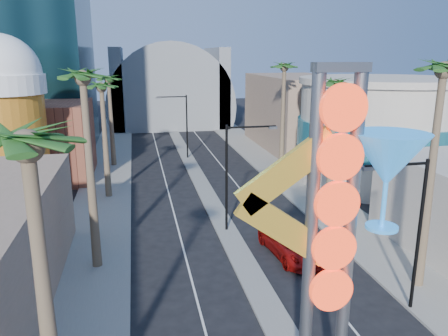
% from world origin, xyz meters
% --- Properties ---
extents(sidewalk_west, '(5.00, 100.00, 0.15)m').
position_xyz_m(sidewalk_west, '(-9.50, 35.00, 0.07)').
color(sidewalk_west, gray).
rests_on(sidewalk_west, ground).
extents(sidewalk_east, '(5.00, 100.00, 0.15)m').
position_xyz_m(sidewalk_east, '(9.50, 35.00, 0.07)').
color(sidewalk_east, gray).
rests_on(sidewalk_east, ground).
extents(median, '(1.60, 84.00, 0.15)m').
position_xyz_m(median, '(0.00, 38.00, 0.07)').
color(median, gray).
rests_on(median, ground).
extents(brick_filler_west, '(10.00, 10.00, 8.00)m').
position_xyz_m(brick_filler_west, '(-16.00, 38.00, 4.00)').
color(brick_filler_west, brown).
rests_on(brick_filler_west, ground).
extents(filler_east, '(10.00, 20.00, 10.00)m').
position_xyz_m(filler_east, '(16.00, 48.00, 5.00)').
color(filler_east, '#8E735B').
rests_on(filler_east, ground).
extents(beer_mug, '(7.00, 7.00, 14.50)m').
position_xyz_m(beer_mug, '(-17.00, 30.00, 7.84)').
color(beer_mug, '#AA6916').
rests_on(beer_mug, ground).
extents(turquoise_building, '(16.60, 16.60, 10.60)m').
position_xyz_m(turquoise_building, '(18.00, 30.00, 5.25)').
color(turquoise_building, beige).
rests_on(turquoise_building, ground).
extents(canopy, '(22.00, 16.00, 22.00)m').
position_xyz_m(canopy, '(0.00, 72.00, 4.31)').
color(canopy, slate).
rests_on(canopy, ground).
extents(neon_sign, '(6.53, 2.60, 12.55)m').
position_xyz_m(neon_sign, '(0.82, 2.96, 7.31)').
color(neon_sign, gray).
rests_on(neon_sign, ground).
extents(streetlight_0, '(3.79, 0.25, 8.00)m').
position_xyz_m(streetlight_0, '(0.55, 20.00, 4.88)').
color(streetlight_0, black).
rests_on(streetlight_0, ground).
extents(streetlight_1, '(3.79, 0.25, 8.00)m').
position_xyz_m(streetlight_1, '(-0.55, 44.00, 4.88)').
color(streetlight_1, black).
rests_on(streetlight_1, ground).
extents(streetlight_2, '(3.45, 0.25, 8.00)m').
position_xyz_m(streetlight_2, '(6.72, 8.00, 4.83)').
color(streetlight_2, black).
rests_on(streetlight_2, ground).
extents(palm_0, '(2.40, 2.40, 11.70)m').
position_xyz_m(palm_0, '(-9.00, 2.00, 9.93)').
color(palm_0, brown).
rests_on(palm_0, ground).
extents(palm_1, '(2.40, 2.40, 12.70)m').
position_xyz_m(palm_1, '(-9.00, 16.00, 10.82)').
color(palm_1, brown).
rests_on(palm_1, ground).
extents(palm_2, '(2.40, 2.40, 11.20)m').
position_xyz_m(palm_2, '(-9.00, 30.00, 9.48)').
color(palm_2, brown).
rests_on(palm_2, ground).
extents(palm_3, '(2.40, 2.40, 11.20)m').
position_xyz_m(palm_3, '(-9.00, 42.00, 9.48)').
color(palm_3, brown).
rests_on(palm_3, ground).
extents(palm_5, '(2.40, 2.40, 13.20)m').
position_xyz_m(palm_5, '(9.00, 10.00, 11.27)').
color(palm_5, brown).
rests_on(palm_5, ground).
extents(palm_6, '(2.40, 2.40, 11.70)m').
position_xyz_m(palm_6, '(9.00, 22.00, 9.93)').
color(palm_6, brown).
rests_on(palm_6, ground).
extents(palm_7, '(2.40, 2.40, 12.70)m').
position_xyz_m(palm_7, '(9.00, 34.00, 10.82)').
color(palm_7, brown).
rests_on(palm_7, ground).
extents(red_pickup, '(3.44, 6.41, 1.71)m').
position_xyz_m(red_pickup, '(3.41, 15.11, 0.85)').
color(red_pickup, '#A70F0C').
rests_on(red_pickup, ground).
extents(pedestrian_b, '(0.97, 0.78, 1.91)m').
position_xyz_m(pedestrian_b, '(11.31, 12.46, 1.11)').
color(pedestrian_b, gray).
rests_on(pedestrian_b, sidewalk_east).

